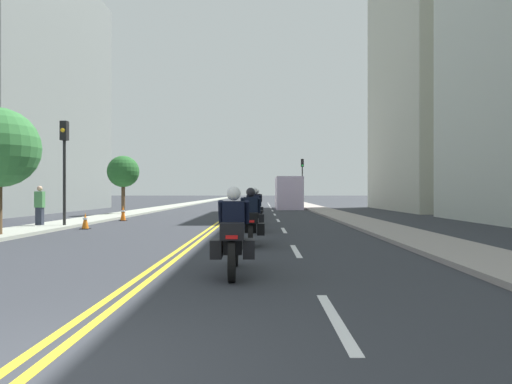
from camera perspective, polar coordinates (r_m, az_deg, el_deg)
The scene contains 22 objects.
ground_plane at distance 51.24m, azimuth -1.54°, elevation -1.67°, with size 264.00×264.00×0.00m, color #2E3036.
sidewalk_left at distance 51.97m, azimuth -9.12°, elevation -1.58°, with size 2.12×144.00×0.12m, color #999E8F.
sidewalk_right at distance 51.43m, azimuth 6.12°, elevation -1.60°, with size 2.12×144.00×0.12m, color #9B928B.
centreline_yellow_inner at distance 51.25m, azimuth -1.68°, elevation -1.67°, with size 0.12×132.00×0.01m, color yellow.
centreline_yellow_outer at distance 51.24m, azimuth -1.41°, elevation -1.67°, with size 0.12×132.00×0.01m, color yellow.
lane_dashes_white at distance 32.23m, azimuth 2.28°, elevation -2.65°, with size 0.14×56.40×0.01m.
building_left_1 at distance 38.71m, azimuth -28.07°, elevation 11.81°, with size 7.59×18.00×18.83m.
building_right_1 at distance 40.07m, azimuth 21.38°, elevation 14.94°, with size 6.51×14.17×23.66m.
motorcycle_0 at distance 8.03m, azimuth -2.94°, elevation -6.00°, with size 0.77×2.24×1.60m.
motorcycle_1 at distance 12.46m, azimuth -0.70°, elevation -3.93°, with size 0.77×2.19×1.62m.
motorcycle_2 at distance 16.70m, azimuth -0.28°, elevation -2.87°, with size 0.76×2.27×1.67m.
motorcycle_3 at distance 20.50m, azimuth -0.17°, elevation -2.33°, with size 0.78×2.07×1.63m.
motorcycle_4 at distance 25.09m, azimuth 0.11°, elevation -1.90°, with size 0.78×2.22×1.67m.
motorcycle_5 at distance 28.70m, azimuth -0.42°, elevation -1.67°, with size 0.76×2.19×1.67m.
motorcycle_6 at distance 32.98m, azimuth -0.17°, elevation -1.47°, with size 0.78×2.29×1.60m.
traffic_cone_0 at distance 19.07m, azimuth -21.23°, elevation -3.51°, with size 0.34×0.34×0.67m.
traffic_cone_2 at distance 23.91m, azimuth -16.83°, elevation -2.62°, with size 0.35×0.35×0.81m.
traffic_light_near at distance 20.06m, azimuth -23.57°, elevation 4.56°, with size 0.28×0.38×4.46m.
traffic_light_far at distance 45.26m, azimuth 6.02°, elevation 2.34°, with size 0.28×0.38×4.88m.
pedestrian_1 at distance 20.48m, azimuth -26.21°, elevation -1.66°, with size 0.38×0.25×1.75m.
street_tree_1 at distance 29.86m, azimuth -16.81°, elevation 2.51°, with size 2.04×2.04×3.85m.
parked_truck at distance 39.30m, azimuth 4.18°, elevation -0.32°, with size 2.20×6.50×2.80m.
Camera 1 is at (2.03, -3.18, 1.50)m, focal length 30.90 mm.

